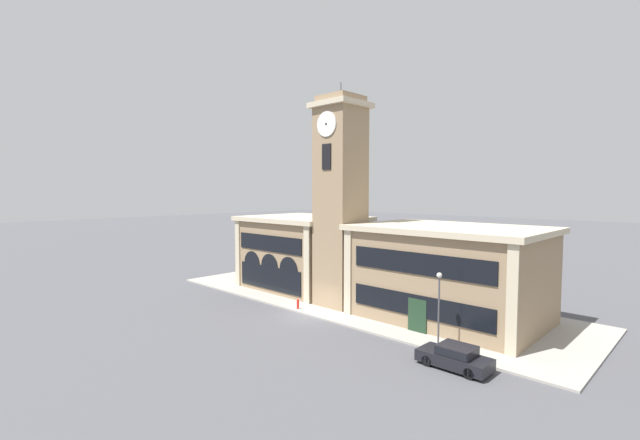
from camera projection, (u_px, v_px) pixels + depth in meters
ground_plane at (307, 316)px, 35.98m from camera, size 300.00×300.00×0.00m
sidewalk_kerb at (359, 300)px, 40.96m from camera, size 40.31×13.85×0.15m
clock_tower at (340, 202)px, 38.40m from camera, size 4.31×4.31×20.06m
town_hall_left_wing at (303, 252)px, 46.26m from camera, size 12.19×10.11×7.75m
town_hall_right_wing at (449, 273)px, 34.52m from camera, size 14.75×10.11×7.68m
parked_car_near at (455, 356)px, 25.18m from camera, size 4.24×1.87×1.41m
street_lamp at (439, 297)px, 28.11m from camera, size 0.36×0.36×4.98m
fire_hydrant at (298, 304)px, 37.51m from camera, size 0.22×0.22×0.87m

